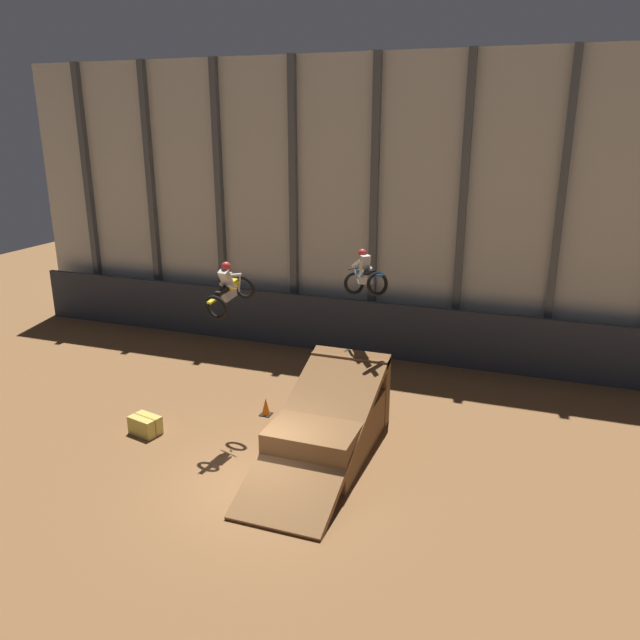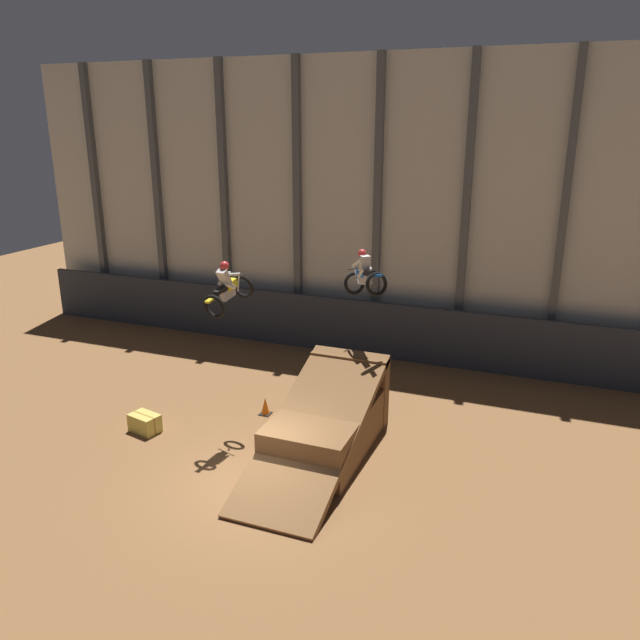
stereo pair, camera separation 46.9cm
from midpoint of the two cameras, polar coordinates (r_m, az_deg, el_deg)
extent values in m
plane|color=brown|center=(16.95, -5.19, -14.68)|extent=(60.00, 60.00, 0.00)
cube|color=beige|center=(24.81, 5.94, 9.97)|extent=(32.00, 0.12, 11.50)
cube|color=#4C5156|center=(31.09, -19.34, 10.64)|extent=(0.28, 0.28, 11.50)
cube|color=#4C5156|center=(29.02, -14.16, 10.65)|extent=(0.28, 0.28, 11.50)
cube|color=#4C5156|center=(27.21, -8.23, 10.56)|extent=(0.28, 0.28, 11.50)
cube|color=#4C5156|center=(25.73, -1.56, 10.33)|extent=(0.28, 0.28, 11.50)
cube|color=#4C5156|center=(24.62, 5.81, 9.91)|extent=(0.28, 0.28, 11.50)
cube|color=#4C5156|center=(23.93, 13.71, 9.28)|extent=(0.28, 0.28, 11.50)
cube|color=#4C5156|center=(23.72, 21.88, 8.45)|extent=(0.28, 0.28, 11.50)
cube|color=#2D333D|center=(25.02, 5.06, -0.81)|extent=(31.36, 0.20, 2.27)
cube|color=brown|center=(18.20, 1.41, -9.79)|extent=(2.39, 4.42, 1.31)
cube|color=brown|center=(19.68, 3.39, -6.19)|extent=(2.44, 0.50, 2.18)
cube|color=brown|center=(17.21, 0.32, -9.86)|extent=(2.44, 6.38, 2.37)
torus|color=black|center=(18.48, -6.31, 3.03)|extent=(0.76, 0.33, 0.74)
torus|color=black|center=(17.48, -8.87, 1.20)|extent=(0.76, 0.33, 0.74)
cube|color=#B7B7BC|center=(17.89, -7.70, 2.42)|extent=(0.25, 0.58, 0.37)
cube|color=yellow|center=(17.93, -7.49, 3.22)|extent=(0.26, 0.50, 0.32)
cube|color=black|center=(17.64, -8.24, 2.77)|extent=(0.23, 0.59, 0.22)
cube|color=yellow|center=(17.31, -9.20, 1.84)|extent=(0.19, 0.38, 0.12)
cylinder|color=#B7B7BC|center=(18.25, -6.73, 3.49)|extent=(0.08, 0.17, 0.55)
cylinder|color=black|center=(18.13, -6.91, 4.13)|extent=(0.64, 0.24, 0.04)
cube|color=silver|center=(17.68, -8.00, 3.85)|extent=(0.33, 0.43, 0.53)
sphere|color=red|center=(17.63, -7.97, 4.93)|extent=(0.30, 0.33, 0.30)
cylinder|color=silver|center=(17.89, -8.07, 3.21)|extent=(0.16, 0.44, 0.27)
cylinder|color=silver|center=(17.75, -7.45, 3.12)|extent=(0.16, 0.44, 0.27)
cylinder|color=silver|center=(17.93, -7.98, 4.26)|extent=(0.15, 0.53, 0.16)
cylinder|color=silver|center=(17.75, -7.14, 4.16)|extent=(0.15, 0.53, 0.16)
torus|color=black|center=(19.90, 3.83, 3.35)|extent=(0.69, 0.71, 0.74)
torus|color=black|center=(18.68, 5.91, 3.27)|extent=(0.69, 0.71, 0.74)
cube|color=#B7B7BC|center=(19.23, 4.88, 3.67)|extent=(0.54, 0.52, 0.38)
cube|color=blue|center=(19.37, 4.58, 4.26)|extent=(0.49, 0.47, 0.33)
cube|color=black|center=(19.02, 5.17, 4.32)|extent=(0.53, 0.51, 0.23)
cube|color=blue|center=(18.58, 6.01, 4.07)|extent=(0.36, 0.35, 0.13)
cylinder|color=#B7B7BC|center=(19.72, 4.02, 4.04)|extent=(0.30, 0.28, 0.49)
cylinder|color=black|center=(19.68, 4.02, 4.73)|extent=(0.37, 0.59, 0.04)
cube|color=silver|center=(19.18, 4.80, 5.15)|extent=(0.36, 0.36, 0.52)
sphere|color=red|center=(19.26, 4.58, 6.10)|extent=(0.40, 0.40, 0.31)
cylinder|color=silver|center=(19.19, 4.47, 4.35)|extent=(0.34, 0.33, 0.38)
cylinder|color=silver|center=(19.31, 5.09, 4.41)|extent=(0.34, 0.33, 0.38)
cylinder|color=silver|center=(19.31, 4.03, 5.16)|extent=(0.41, 0.39, 0.34)
cylinder|color=silver|center=(19.47, 4.85, 5.25)|extent=(0.41, 0.39, 0.34)
cube|color=black|center=(20.48, -4.34, -8.54)|extent=(0.36, 0.36, 0.03)
cone|color=orange|center=(20.35, -4.36, -7.81)|extent=(0.28, 0.28, 0.55)
cube|color=#CCB751|center=(19.92, -15.07, -9.09)|extent=(1.01, 0.79, 0.56)
cube|color=#996623|center=(19.92, -15.07, -9.09)|extent=(0.90, 0.24, 0.57)
camera|label=1|loc=(0.23, -89.33, 0.21)|focal=35.00mm
camera|label=2|loc=(0.23, 90.67, -0.21)|focal=35.00mm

